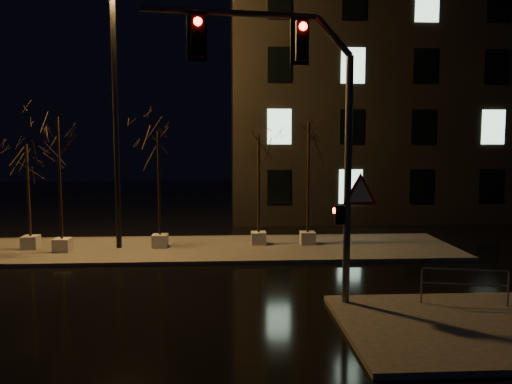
{
  "coord_description": "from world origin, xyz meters",
  "views": [
    {
      "loc": [
        1.16,
        -15.24,
        4.7
      ],
      "look_at": [
        2.23,
        3.43,
        2.8
      ],
      "focal_mm": 35.0,
      "sensor_mm": 36.0,
      "label": 1
    }
  ],
  "objects": [
    {
      "name": "ground",
      "position": [
        0.0,
        0.0,
        0.0
      ],
      "size": [
        90.0,
        90.0,
        0.0
      ],
      "primitive_type": "plane",
      "color": "black",
      "rests_on": "ground"
    },
    {
      "name": "median",
      "position": [
        0.0,
        6.0,
        0.07
      ],
      "size": [
        22.0,
        5.0,
        0.15
      ],
      "primitive_type": "cube",
      "color": "#47433F",
      "rests_on": "ground"
    },
    {
      "name": "sidewalk_corner",
      "position": [
        7.5,
        -3.5,
        0.07
      ],
      "size": [
        7.0,
        5.0,
        0.15
      ],
      "primitive_type": "cube",
      "color": "#47433F",
      "rests_on": "ground"
    },
    {
      "name": "building",
      "position": [
        14.0,
        18.0,
        7.5
      ],
      "size": [
        25.0,
        12.0,
        15.0
      ],
      "primitive_type": "cube",
      "color": "black",
      "rests_on": "ground"
    },
    {
      "name": "tree_0",
      "position": [
        -7.22,
        6.15,
        3.6
      ],
      "size": [
        1.8,
        1.8,
        4.55
      ],
      "color": "beige",
      "rests_on": "median"
    },
    {
      "name": "tree_1",
      "position": [
        -5.7,
        5.53,
        4.48
      ],
      "size": [
        1.8,
        1.8,
        5.71
      ],
      "color": "beige",
      "rests_on": "median"
    },
    {
      "name": "tree_2",
      "position": [
        -1.76,
        6.17,
        4.04
      ],
      "size": [
        1.8,
        1.8,
        5.13
      ],
      "color": "beige",
      "rests_on": "median"
    },
    {
      "name": "tree_3",
      "position": [
        2.53,
        6.54,
        3.91
      ],
      "size": [
        1.8,
        1.8,
        4.95
      ],
      "color": "beige",
      "rests_on": "median"
    },
    {
      "name": "tree_4",
      "position": [
        4.71,
        6.45,
        4.35
      ],
      "size": [
        1.8,
        1.8,
        5.54
      ],
      "color": "beige",
      "rests_on": "median"
    },
    {
      "name": "traffic_signal_mast",
      "position": [
        3.23,
        -1.78,
        5.35
      ],
      "size": [
        6.44,
        0.95,
        7.91
      ],
      "rotation": [
        0.0,
        0.0,
        0.14
      ],
      "color": "slate",
      "rests_on": "sidewalk_corner"
    },
    {
      "name": "streetlight_main",
      "position": [
        -3.51,
        6.16,
        6.54
      ],
      "size": [
        2.77,
        0.47,
        11.08
      ],
      "rotation": [
        0.0,
        0.0,
        0.06
      ],
      "color": "black",
      "rests_on": "median"
    },
    {
      "name": "guard_rail_a",
      "position": [
        7.76,
        -2.01,
        0.82
      ],
      "size": [
        2.32,
        0.52,
        1.02
      ],
      "rotation": [
        0.0,
        0.0,
        -0.2
      ],
      "color": "slate",
      "rests_on": "sidewalk_corner"
    }
  ]
}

